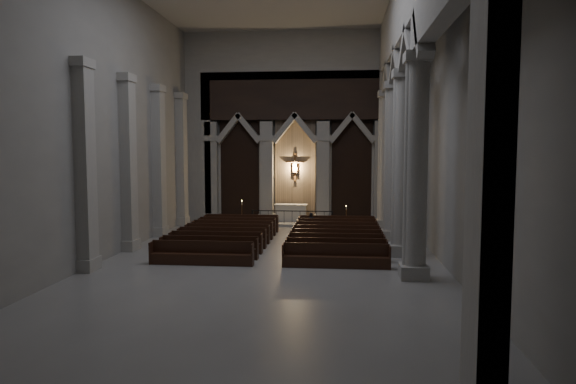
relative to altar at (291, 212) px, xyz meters
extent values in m
plane|color=gray|center=(0.19, -11.00, -0.67)|extent=(24.00, 24.00, 0.00)
cube|color=gray|center=(0.19, 1.00, 5.33)|extent=(14.00, 0.10, 12.00)
cube|color=gray|center=(0.19, -23.00, 5.33)|extent=(14.00, 0.10, 12.00)
cube|color=gray|center=(-6.81, -11.00, 5.33)|extent=(0.10, 24.00, 12.00)
cube|color=gray|center=(7.19, -11.00, 5.33)|extent=(0.10, 24.00, 12.00)
cube|color=#A8A59D|center=(-5.21, 0.50, 2.53)|extent=(0.80, 0.50, 6.40)
cube|color=#A8A59D|center=(-5.21, 0.50, -0.42)|extent=(1.05, 0.70, 0.50)
cube|color=#A8A59D|center=(-5.21, 0.50, 4.68)|extent=(1.00, 0.65, 0.35)
cube|color=#A8A59D|center=(-1.61, 0.50, 2.53)|extent=(0.80, 0.50, 6.40)
cube|color=#A8A59D|center=(-1.61, 0.50, -0.42)|extent=(1.05, 0.70, 0.50)
cube|color=#A8A59D|center=(-1.61, 0.50, 4.68)|extent=(1.00, 0.65, 0.35)
cube|color=#A8A59D|center=(1.99, 0.50, 2.53)|extent=(0.80, 0.50, 6.40)
cube|color=#A8A59D|center=(1.99, 0.50, -0.42)|extent=(1.05, 0.70, 0.50)
cube|color=#A8A59D|center=(1.99, 0.50, 4.68)|extent=(1.00, 0.65, 0.35)
cube|color=#A8A59D|center=(5.59, 0.50, 2.53)|extent=(0.80, 0.50, 6.40)
cube|color=#A8A59D|center=(5.59, 0.50, -0.42)|extent=(1.05, 0.70, 0.50)
cube|color=#A8A59D|center=(5.59, 0.50, 4.68)|extent=(1.00, 0.65, 0.35)
cube|color=black|center=(-3.41, 0.85, 2.83)|extent=(2.60, 0.15, 7.00)
cube|color=#8F765C|center=(0.19, 0.85, 2.83)|extent=(2.60, 0.15, 7.00)
cube|color=black|center=(3.79, 0.85, 2.83)|extent=(2.60, 0.15, 7.00)
cube|color=black|center=(0.19, 0.50, 7.33)|extent=(12.00, 0.50, 3.00)
cube|color=#A8A59D|center=(-6.01, 0.50, 3.83)|extent=(1.60, 0.50, 9.00)
cube|color=#A8A59D|center=(6.39, 0.50, 3.83)|extent=(1.60, 0.50, 9.00)
cube|color=#A8A59D|center=(0.19, 0.50, 9.83)|extent=(14.00, 0.50, 3.00)
plane|color=#FFE872|center=(0.19, 0.82, 2.83)|extent=(1.50, 0.00, 1.50)
cube|color=brown|center=(0.19, 0.73, 2.83)|extent=(0.13, 0.08, 1.80)
cube|color=brown|center=(0.19, 0.73, 3.18)|extent=(1.10, 0.08, 0.13)
cube|color=#A67F61|center=(0.19, 0.67, 2.78)|extent=(0.26, 0.10, 0.60)
sphere|color=#A67F61|center=(0.19, 0.67, 3.18)|extent=(0.17, 0.17, 0.17)
cylinder|color=#A67F61|center=(-0.07, 0.67, 3.15)|extent=(0.45, 0.08, 0.08)
cylinder|color=#A67F61|center=(0.45, 0.67, 3.15)|extent=(0.45, 0.08, 0.08)
cube|color=#A8A59D|center=(5.69, -1.50, -0.42)|extent=(1.00, 1.00, 0.50)
cylinder|color=#A8A59D|center=(5.69, -1.50, 3.33)|extent=(0.70, 0.70, 7.50)
cube|color=#A8A59D|center=(5.69, -1.50, 7.18)|extent=(0.95, 0.95, 0.35)
cube|color=#A8A59D|center=(5.69, -5.50, -0.42)|extent=(1.00, 1.00, 0.50)
cylinder|color=#A8A59D|center=(5.69, -5.50, 3.33)|extent=(0.70, 0.70, 7.50)
cube|color=#A8A59D|center=(5.69, -5.50, 7.18)|extent=(0.95, 0.95, 0.35)
cube|color=#A8A59D|center=(5.69, -9.50, -0.42)|extent=(1.00, 1.00, 0.50)
cylinder|color=#A8A59D|center=(5.69, -9.50, 3.33)|extent=(0.70, 0.70, 7.50)
cube|color=#A8A59D|center=(5.69, -9.50, 7.18)|extent=(0.95, 0.95, 0.35)
cube|color=#A8A59D|center=(5.69, -13.50, -0.42)|extent=(1.00, 1.00, 0.50)
cylinder|color=#A8A59D|center=(5.69, -13.50, 3.33)|extent=(0.70, 0.70, 7.50)
cube|color=#A8A59D|center=(5.69, -13.50, 7.18)|extent=(0.95, 0.95, 0.35)
cube|color=#A8A59D|center=(5.69, 0.40, 3.93)|extent=(0.55, 1.20, 9.20)
cube|color=#A8A59D|center=(5.69, -22.40, 3.93)|extent=(0.55, 1.20, 9.20)
cube|color=#A8A59D|center=(-6.56, -1.50, -0.42)|extent=(0.60, 1.00, 0.50)
cube|color=#A8A59D|center=(-6.56, -1.50, 3.33)|extent=(0.50, 0.80, 7.50)
cube|color=#A8A59D|center=(-6.56, -1.50, 7.18)|extent=(0.60, 1.00, 0.35)
cube|color=#A8A59D|center=(-6.56, -5.50, -0.42)|extent=(0.60, 1.00, 0.50)
cube|color=#A8A59D|center=(-6.56, -5.50, 3.33)|extent=(0.50, 0.80, 7.50)
cube|color=#A8A59D|center=(-6.56, -5.50, 7.18)|extent=(0.60, 1.00, 0.35)
cube|color=#A8A59D|center=(-6.56, -9.50, -0.42)|extent=(0.60, 1.00, 0.50)
cube|color=#A8A59D|center=(-6.56, -9.50, 3.33)|extent=(0.50, 0.80, 7.50)
cube|color=#A8A59D|center=(-6.56, -9.50, 7.18)|extent=(0.60, 1.00, 0.35)
cube|color=#A8A59D|center=(-6.56, -13.50, -0.42)|extent=(0.60, 1.00, 0.50)
cube|color=#A8A59D|center=(-6.56, -13.50, 3.33)|extent=(0.50, 0.80, 7.50)
cube|color=#A8A59D|center=(-6.56, -13.50, 7.18)|extent=(0.60, 1.00, 0.35)
cube|color=#A8A59D|center=(0.19, -0.40, -0.60)|extent=(8.50, 2.60, 0.15)
cube|color=beige|center=(0.00, 0.00, -0.02)|extent=(1.89, 0.74, 1.00)
cube|color=silver|center=(0.00, 0.00, 0.50)|extent=(2.05, 0.82, 0.04)
cube|color=black|center=(0.19, -1.35, 0.25)|extent=(4.86, 0.05, 0.05)
cube|color=black|center=(-2.24, -1.35, -0.19)|extent=(0.09, 0.09, 0.97)
cube|color=black|center=(2.62, -1.35, -0.19)|extent=(0.09, 0.09, 0.97)
cylinder|color=black|center=(-1.75, -1.35, -0.22)|extent=(0.02, 0.02, 0.89)
cylinder|color=black|center=(-1.27, -1.35, -0.22)|extent=(0.02, 0.02, 0.89)
cylinder|color=black|center=(-0.78, -1.35, -0.22)|extent=(0.02, 0.02, 0.89)
cylinder|color=black|center=(-0.29, -1.35, -0.22)|extent=(0.02, 0.02, 0.89)
cylinder|color=black|center=(0.19, -1.35, -0.22)|extent=(0.02, 0.02, 0.89)
cylinder|color=black|center=(0.68, -1.35, -0.22)|extent=(0.02, 0.02, 0.89)
cylinder|color=black|center=(1.16, -1.35, -0.22)|extent=(0.02, 0.02, 0.89)
cylinder|color=black|center=(1.65, -1.35, -0.22)|extent=(0.02, 0.02, 0.89)
cylinder|color=black|center=(2.13, -1.35, -0.22)|extent=(0.02, 0.02, 0.89)
cylinder|color=#98612E|center=(-2.90, -1.28, -0.65)|extent=(0.26, 0.26, 0.05)
cylinder|color=#98612E|center=(-2.90, -1.28, -0.03)|extent=(0.04, 0.04, 1.24)
cylinder|color=#98612E|center=(-2.90, -1.28, 0.59)|extent=(0.13, 0.13, 0.02)
cylinder|color=beige|center=(-2.90, -1.28, 0.70)|extent=(0.05, 0.05, 0.21)
sphere|color=#E9C851|center=(-2.90, -1.28, 0.83)|extent=(0.05, 0.05, 0.05)
cylinder|color=#98612E|center=(3.44, -1.90, -0.65)|extent=(0.23, 0.23, 0.05)
cylinder|color=#98612E|center=(3.44, -1.90, -0.10)|extent=(0.03, 0.03, 1.09)
cylinder|color=#98612E|center=(3.44, -1.90, 0.45)|extent=(0.11, 0.11, 0.02)
cylinder|color=beige|center=(3.44, -1.90, 0.55)|extent=(0.05, 0.05, 0.19)
sphere|color=#E9C851|center=(3.44, -1.90, 0.66)|extent=(0.04, 0.04, 0.04)
cube|color=black|center=(-2.51, -3.60, -0.45)|extent=(4.17, 0.40, 0.45)
cube|color=black|center=(-2.51, -3.41, 0.02)|extent=(4.17, 0.07, 0.50)
cube|color=black|center=(-4.60, -3.60, -0.23)|extent=(0.06, 0.45, 0.89)
cube|color=black|center=(-0.42, -3.60, -0.23)|extent=(0.06, 0.45, 0.89)
cube|color=black|center=(2.89, -3.60, -0.45)|extent=(4.17, 0.40, 0.45)
cube|color=black|center=(2.89, -3.41, 0.02)|extent=(4.17, 0.07, 0.50)
cube|color=black|center=(0.80, -3.60, -0.23)|extent=(0.06, 0.45, 0.89)
cube|color=black|center=(4.98, -3.60, -0.23)|extent=(0.06, 0.45, 0.89)
cube|color=black|center=(-2.51, -4.81, -0.45)|extent=(4.17, 0.40, 0.45)
cube|color=black|center=(-2.51, -4.62, 0.02)|extent=(4.17, 0.07, 0.50)
cube|color=black|center=(-4.60, -4.81, -0.23)|extent=(0.06, 0.45, 0.89)
cube|color=black|center=(-0.42, -4.81, -0.23)|extent=(0.06, 0.45, 0.89)
cube|color=black|center=(2.89, -4.81, -0.45)|extent=(4.17, 0.40, 0.45)
cube|color=black|center=(2.89, -4.62, 0.02)|extent=(4.17, 0.07, 0.50)
cube|color=black|center=(0.80, -4.81, -0.23)|extent=(0.06, 0.45, 0.89)
cube|color=black|center=(4.98, -4.81, -0.23)|extent=(0.06, 0.45, 0.89)
cube|color=black|center=(-2.51, -6.02, -0.45)|extent=(4.17, 0.40, 0.45)
cube|color=black|center=(-2.51, -5.83, 0.02)|extent=(4.17, 0.07, 0.50)
cube|color=black|center=(-4.60, -6.02, -0.23)|extent=(0.06, 0.45, 0.89)
cube|color=black|center=(-0.42, -6.02, -0.23)|extent=(0.06, 0.45, 0.89)
cube|color=black|center=(2.89, -6.02, -0.45)|extent=(4.17, 0.40, 0.45)
cube|color=black|center=(2.89, -5.83, 0.02)|extent=(4.17, 0.07, 0.50)
cube|color=black|center=(0.80, -6.02, -0.23)|extent=(0.06, 0.45, 0.89)
cube|color=black|center=(4.98, -6.02, -0.23)|extent=(0.06, 0.45, 0.89)
cube|color=black|center=(-2.51, -7.24, -0.45)|extent=(4.17, 0.40, 0.45)
cube|color=black|center=(-2.51, -7.05, 0.02)|extent=(4.17, 0.07, 0.50)
cube|color=black|center=(-4.60, -7.24, -0.23)|extent=(0.06, 0.45, 0.89)
cube|color=black|center=(-0.42, -7.24, -0.23)|extent=(0.06, 0.45, 0.89)
cube|color=black|center=(2.89, -7.24, -0.45)|extent=(4.17, 0.40, 0.45)
cube|color=black|center=(2.89, -7.05, 0.02)|extent=(4.17, 0.07, 0.50)
cube|color=black|center=(0.80, -7.24, -0.23)|extent=(0.06, 0.45, 0.89)
cube|color=black|center=(4.98, -7.24, -0.23)|extent=(0.06, 0.45, 0.89)
cube|color=black|center=(-2.51, -8.45, -0.45)|extent=(4.17, 0.40, 0.45)
cube|color=black|center=(-2.51, -8.26, 0.02)|extent=(4.17, 0.07, 0.50)
cube|color=black|center=(-4.60, -8.45, -0.23)|extent=(0.06, 0.45, 0.89)
cube|color=black|center=(-0.42, -8.45, -0.23)|extent=(0.06, 0.45, 0.89)
cube|color=black|center=(2.89, -8.45, -0.45)|extent=(4.17, 0.40, 0.45)
cube|color=black|center=(2.89, -8.26, 0.02)|extent=(4.17, 0.07, 0.50)
cube|color=black|center=(0.80, -8.45, -0.23)|extent=(0.06, 0.45, 0.89)
cube|color=black|center=(4.98, -8.45, -0.23)|extent=(0.06, 0.45, 0.89)
cube|color=black|center=(-2.51, -9.66, -0.45)|extent=(4.17, 0.40, 0.45)
cube|color=black|center=(-2.51, -9.47, 0.02)|extent=(4.17, 0.07, 0.50)
cube|color=black|center=(-4.60, -9.66, -0.23)|extent=(0.06, 0.45, 0.89)
cube|color=black|center=(-0.42, -9.66, -0.23)|extent=(0.06, 0.45, 0.89)
cube|color=black|center=(2.89, -9.66, -0.45)|extent=(4.17, 0.40, 0.45)
cube|color=black|center=(2.89, -9.47, 0.02)|extent=(4.17, 0.07, 0.50)
cube|color=black|center=(0.80, -9.66, -0.23)|extent=(0.06, 0.45, 0.89)
cube|color=black|center=(4.98, -9.66, -0.23)|extent=(0.06, 0.45, 0.89)
cube|color=black|center=(-2.51, -10.88, -0.45)|extent=(4.17, 0.40, 0.45)
cube|color=black|center=(-2.51, -10.69, 0.02)|extent=(4.17, 0.07, 0.50)
cube|color=black|center=(-4.60, -10.88, -0.23)|extent=(0.06, 0.45, 0.89)
cube|color=black|center=(-0.42, -10.88, -0.23)|extent=(0.06, 0.45, 0.89)
cube|color=black|center=(2.89, -10.88, -0.45)|extent=(4.17, 0.40, 0.45)
cube|color=black|center=(2.89, -10.69, 0.02)|extent=(4.17, 0.07, 0.50)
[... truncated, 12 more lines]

